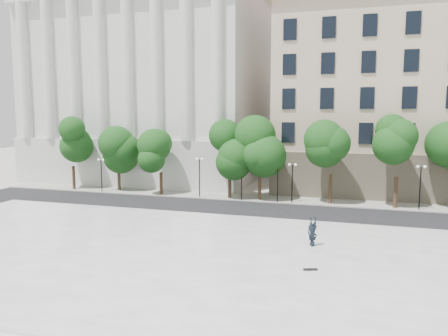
# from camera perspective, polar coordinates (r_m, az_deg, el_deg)

# --- Properties ---
(ground) EXTENTS (160.00, 160.00, 0.00)m
(ground) POSITION_cam_1_polar(r_m,az_deg,el_deg) (25.75, -10.19, -13.73)
(ground) COLOR beige
(ground) RESTS_ON ground
(plaza) EXTENTS (44.00, 22.00, 0.45)m
(plaza) POSITION_cam_1_polar(r_m,az_deg,el_deg) (28.21, -7.38, -11.31)
(plaza) COLOR white
(plaza) RESTS_ON ground
(street) EXTENTS (60.00, 8.00, 0.02)m
(street) POSITION_cam_1_polar(r_m,az_deg,el_deg) (41.90, 1.12, -5.44)
(street) COLOR black
(street) RESTS_ON ground
(far_sidewalk) EXTENTS (60.00, 4.00, 0.12)m
(far_sidewalk) POSITION_cam_1_polar(r_m,az_deg,el_deg) (47.57, 3.09, -3.88)
(far_sidewalk) COLOR #9D9B91
(far_sidewalk) RESTS_ON ground
(building_west) EXTENTS (31.50, 27.65, 25.60)m
(building_west) POSITION_cam_1_polar(r_m,az_deg,el_deg) (66.31, -8.34, 10.29)
(building_west) COLOR silver
(building_west) RESTS_ON ground
(building_east) EXTENTS (36.00, 26.15, 23.00)m
(building_east) POSITION_cam_1_polar(r_m,az_deg,el_deg) (60.96, 25.57, 8.33)
(building_east) COLOR beige
(building_east) RESTS_ON ground
(traffic_light_west) EXTENTS (0.82, 1.56, 4.12)m
(traffic_light_west) POSITION_cam_1_polar(r_m,az_deg,el_deg) (45.45, 2.31, 0.13)
(traffic_light_west) COLOR black
(traffic_light_west) RESTS_ON ground
(traffic_light_east) EXTENTS (0.43, 1.59, 4.13)m
(traffic_light_east) POSITION_cam_1_polar(r_m,az_deg,el_deg) (44.65, 7.04, -0.02)
(traffic_light_east) COLOR black
(traffic_light_east) RESTS_ON ground
(person_lying) EXTENTS (1.80, 1.96, 0.53)m
(person_lying) POSITION_cam_1_polar(r_m,az_deg,el_deg) (29.71, 11.46, -9.46)
(person_lying) COLOR black
(person_lying) RESTS_ON plaza
(skateboard) EXTENTS (0.82, 0.46, 0.08)m
(skateboard) POSITION_cam_1_polar(r_m,az_deg,el_deg) (25.41, 11.22, -12.86)
(skateboard) COLOR black
(skateboard) RESTS_ON plaza
(street_trees) EXTENTS (45.65, 5.08, 7.74)m
(street_trees) POSITION_cam_1_polar(r_m,az_deg,el_deg) (46.21, 2.78, 2.32)
(street_trees) COLOR #382619
(street_trees) RESTS_ON ground
(lamp_posts) EXTENTS (35.05, 0.28, 4.40)m
(lamp_posts) POSITION_cam_1_polar(r_m,az_deg,el_deg) (45.73, 2.88, -0.70)
(lamp_posts) COLOR black
(lamp_posts) RESTS_ON ground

